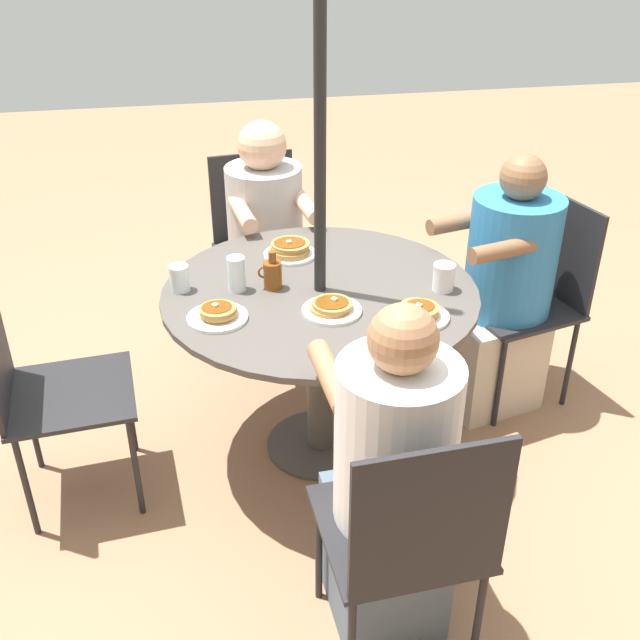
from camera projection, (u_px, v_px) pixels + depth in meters
ground_plane at (320, 445)px, 3.23m from camera, size 12.00×12.00×0.00m
patio_table at (320, 319)px, 2.91m from camera, size 1.21×1.21×0.76m
umbrella_pole at (320, 166)px, 2.60m from camera, size 0.04×0.04×2.50m
patio_chair_north at (411, 533)px, 2.08m from camera, size 0.47×0.47×0.94m
diner_north at (390, 489)px, 2.23m from camera, size 0.37×0.53×1.17m
patio_chair_east at (535, 288)px, 3.34m from camera, size 0.55×0.55×0.94m
diner_east at (501, 298)px, 3.28m from camera, size 0.55×0.47×1.17m
patio_chair_south at (259, 236)px, 3.83m from camera, size 0.50×0.50×0.94m
diner_south at (267, 251)px, 3.68m from camera, size 0.41×0.57×1.17m
patio_chair_west at (41, 381)px, 2.71m from camera, size 0.49×0.49×0.94m
pancake_plate_a at (290, 250)px, 3.09m from camera, size 0.22×0.22×0.07m
pancake_plate_b at (332, 308)px, 2.69m from camera, size 0.22×0.22×0.05m
pancake_plate_c at (218, 314)px, 2.64m from camera, size 0.22×0.22×0.06m
pancake_plate_d at (419, 313)px, 2.65m from camera, size 0.22×0.22×0.06m
syrup_bottle at (272, 274)px, 2.83m from camera, size 0.09×0.07×0.15m
coffee_cup at (444, 277)px, 2.82m from camera, size 0.08×0.08×0.11m
drinking_glass_a at (179, 278)px, 2.82m from camera, size 0.08×0.08×0.10m
drinking_glass_b at (236, 274)px, 2.81m from camera, size 0.07×0.07×0.13m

